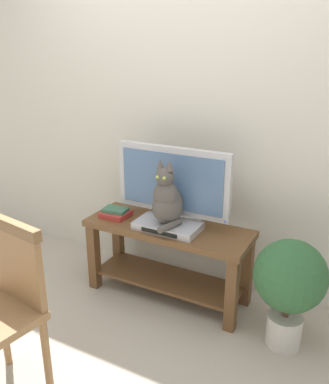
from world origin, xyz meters
The scene contains 8 objects.
ground_plane centered at (0.00, 0.00, 0.00)m, with size 12.00×12.00×0.00m, color #ADA393.
back_wall centered at (0.00, 0.87, 1.40)m, with size 7.00×0.12×2.80m, color beige.
tv_stand centered at (0.07, 0.46, 0.38)m, with size 1.17×0.42×0.56m.
tv centered at (0.07, 0.53, 0.84)m, with size 0.83×0.20×0.54m.
media_box centered at (0.09, 0.41, 0.58)m, with size 0.44×0.25×0.05m.
cat centered at (0.09, 0.39, 0.77)m, with size 0.20×0.31×0.45m.
book_stack centered at (-0.35, 0.42, 0.58)m, with size 0.19×0.18×0.06m.
potted_plant centered at (0.94, 0.32, 0.44)m, with size 0.43×0.43×0.69m.
Camera 1 is at (1.25, -1.83, 1.73)m, focal length 38.05 mm.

